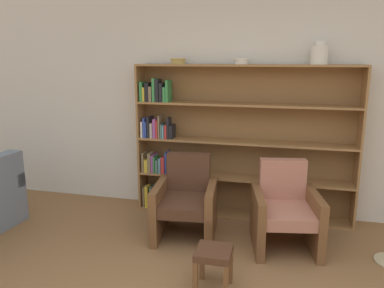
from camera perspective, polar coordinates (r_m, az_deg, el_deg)
name	(u,v)px	position (r m, az deg, el deg)	size (l,w,h in m)	color
wall_back	(261,103)	(4.57, 10.42, 6.21)	(12.00, 0.06, 2.75)	silver
bookshelf	(224,144)	(4.53, 4.97, -0.03)	(2.58, 0.30, 1.83)	olive
bowl_stoneware	(178,61)	(4.52, -2.12, 12.58)	(0.18, 0.18, 0.07)	tan
bowl_olive	(242,61)	(4.37, 7.56, 12.45)	(0.17, 0.17, 0.06)	silver
vase_tall	(319,54)	(4.35, 18.85, 12.82)	(0.19, 0.19, 0.25)	silver
armchair_leather	(186,202)	(4.10, -0.95, -8.78)	(0.71, 0.75, 0.86)	brown
armchair_cushioned	(285,211)	(3.98, 13.98, -9.86)	(0.75, 0.79, 0.86)	brown
footstool	(214,258)	(3.22, 3.31, -17.00)	(0.29, 0.29, 0.36)	brown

